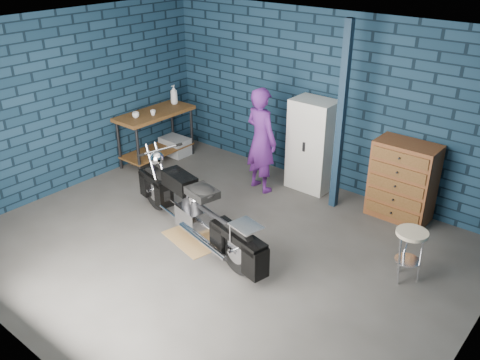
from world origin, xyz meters
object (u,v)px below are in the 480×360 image
Objects in this scene: motorcycle at (195,205)px; storage_bin at (175,146)px; shop_stool at (408,256)px; workbench at (156,137)px; person at (261,140)px; tool_chest at (402,181)px; locker at (312,145)px.

storage_bin is (-2.27, 1.80, -0.35)m from motorcycle.
shop_stool is (2.51, 0.93, -0.18)m from motorcycle.
motorcycle reaches higher than workbench.
person is 2.14m from tool_chest.
motorcycle is 2.05× the size of tool_chest.
locker reaches higher than shop_stool.
workbench is 2.68m from motorcycle.
person is 1.45× the size of tool_chest.
locker is at bearing 93.99° from motorcycle.
locker is at bearing -125.16° from person.
locker is (0.34, 2.24, 0.21)m from motorcycle.
motorcycle is at bearing -31.33° from workbench.
storage_bin is at bearing 154.26° from motorcycle.
storage_bin is (0.02, 0.41, -0.30)m from workbench.
storage_bin is 2.71m from locker.
locker is (0.58, 0.54, -0.10)m from person.
storage_bin is at bearing 169.65° from shop_stool.
motorcycle is at bearing -38.45° from storage_bin.
shop_stool is (4.79, -0.46, -0.13)m from workbench.
workbench is 0.85× the size of person.
shop_stool is (4.77, -0.87, 0.17)m from storage_bin.
storage_bin is 4.14m from tool_chest.
motorcycle reaches higher than storage_bin.
motorcycle is at bearing -98.72° from locker.
shop_stool is (0.68, -1.31, -0.24)m from tool_chest.
motorcycle is at bearing -159.65° from shop_stool.
locker is 1.49m from tool_chest.
person is (2.05, 0.31, 0.37)m from workbench.
tool_chest reaches higher than shop_stool.
motorcycle is 1.75m from person.
motorcycle is 2.28m from locker.
person is 1.14× the size of locker.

